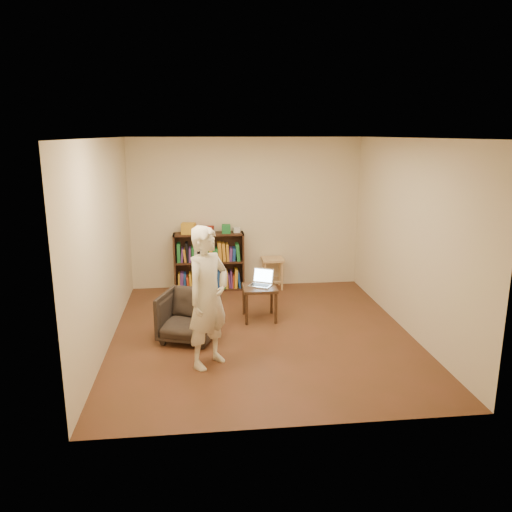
{
  "coord_description": "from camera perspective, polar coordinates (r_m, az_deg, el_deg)",
  "views": [
    {
      "loc": [
        -0.79,
        -6.31,
        2.66
      ],
      "look_at": [
        -0.04,
        0.35,
        1.0
      ],
      "focal_mm": 35.0,
      "sensor_mm": 36.0,
      "label": 1
    }
  ],
  "objects": [
    {
      "name": "red_cloth",
      "position": [
        8.56,
        -6.04,
        2.99
      ],
      "size": [
        0.37,
        0.3,
        0.11
      ],
      "primitive_type": "cube",
      "rotation": [
        0.0,
        0.0,
        -0.17
      ],
      "color": "maroon",
      "rests_on": "bookshelf"
    },
    {
      "name": "floor",
      "position": [
        6.89,
        0.64,
        -8.83
      ],
      "size": [
        4.5,
        4.5,
        0.0
      ],
      "primitive_type": "plane",
      "color": "#4E2F19",
      "rests_on": "ground"
    },
    {
      "name": "person",
      "position": [
        5.75,
        -5.51,
        -4.73
      ],
      "size": [
        0.71,
        0.71,
        1.66
      ],
      "primitive_type": "imported",
      "rotation": [
        0.0,
        0.0,
        0.79
      ],
      "color": "beige",
      "rests_on": "floor"
    },
    {
      "name": "side_table",
      "position": [
        7.26,
        0.4,
        -4.15
      ],
      "size": [
        0.48,
        0.48,
        0.5
      ],
      "color": "black",
      "rests_on": "floor"
    },
    {
      "name": "armchair",
      "position": [
        6.65,
        -7.69,
        -6.83
      ],
      "size": [
        0.88,
        0.89,
        0.65
      ],
      "primitive_type": "imported",
      "rotation": [
        0.0,
        0.0,
        -0.33
      ],
      "color": "#2E251E",
      "rests_on": "floor"
    },
    {
      "name": "laptop",
      "position": [
        7.3,
        0.62,
        -2.91
      ],
      "size": [
        0.41,
        0.4,
        0.23
      ],
      "rotation": [
        0.0,
        0.0,
        -0.47
      ],
      "color": "#BCBDC1",
      "rests_on": "side_table"
    },
    {
      "name": "stool",
      "position": [
        8.72,
        1.91,
        -0.93
      ],
      "size": [
        0.37,
        0.37,
        0.54
      ],
      "color": "tan",
      "rests_on": "floor"
    },
    {
      "name": "wall_left",
      "position": [
        6.56,
        -16.93,
        1.32
      ],
      "size": [
        0.0,
        4.5,
        4.5
      ],
      "primitive_type": "plane",
      "rotation": [
        1.57,
        0.0,
        1.57
      ],
      "color": "beige",
      "rests_on": "floor"
    },
    {
      "name": "wall_back",
      "position": [
        8.7,
        -1.16,
        4.87
      ],
      "size": [
        4.0,
        0.0,
        4.0
      ],
      "primitive_type": "plane",
      "rotation": [
        1.57,
        0.0,
        0.0
      ],
      "color": "beige",
      "rests_on": "floor"
    },
    {
      "name": "box_green",
      "position": [
        8.53,
        -3.44,
        3.12
      ],
      "size": [
        0.15,
        0.15,
        0.14
      ],
      "primitive_type": "cube",
      "rotation": [
        0.0,
        0.0,
        -0.02
      ],
      "color": "#1E7231",
      "rests_on": "bookshelf"
    },
    {
      "name": "box_white",
      "position": [
        8.58,
        -2.25,
        3.0
      ],
      "size": [
        0.12,
        0.12,
        0.09
      ],
      "primitive_type": "cube",
      "rotation": [
        0.0,
        0.0,
        0.11
      ],
      "color": "beige",
      "rests_on": "bookshelf"
    },
    {
      "name": "ceiling",
      "position": [
        6.36,
        0.71,
        13.34
      ],
      "size": [
        4.5,
        4.5,
        0.0
      ],
      "primitive_type": "plane",
      "color": "white",
      "rests_on": "wall_back"
    },
    {
      "name": "wall_right",
      "position": [
        7.03,
        17.09,
        2.1
      ],
      "size": [
        0.0,
        4.5,
        4.5
      ],
      "primitive_type": "plane",
      "rotation": [
        1.57,
        0.0,
        -1.57
      ],
      "color": "beige",
      "rests_on": "floor"
    },
    {
      "name": "box_yellow",
      "position": [
        8.51,
        -7.72,
        3.13
      ],
      "size": [
        0.25,
        0.2,
        0.19
      ],
      "primitive_type": "cube",
      "rotation": [
        0.0,
        0.0,
        -0.18
      ],
      "color": "gold",
      "rests_on": "bookshelf"
    },
    {
      "name": "bookshelf",
      "position": [
        8.69,
        -5.37,
        -1.0
      ],
      "size": [
        1.2,
        0.3,
        1.0
      ],
      "color": "black",
      "rests_on": "floor"
    }
  ]
}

